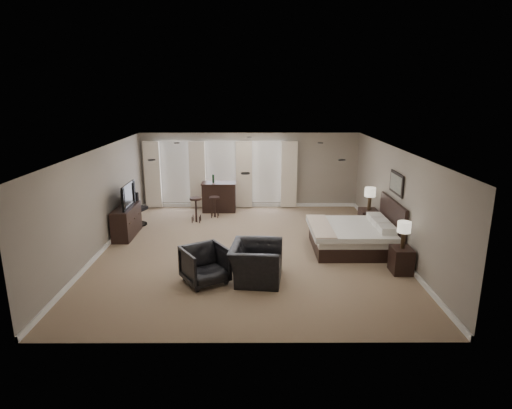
{
  "coord_description": "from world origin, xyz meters",
  "views": [
    {
      "loc": [
        0.16,
        -10.42,
        4.0
      ],
      "look_at": [
        0.2,
        0.4,
        1.1
      ],
      "focal_mm": 30.0,
      "sensor_mm": 36.0,
      "label": 1
    }
  ],
  "objects_px": {
    "armchair_near": "(256,256)",
    "desk_chair": "(137,208)",
    "tv": "(125,204)",
    "bar_stool_left": "(196,210)",
    "lamp_far": "(370,199)",
    "nightstand_far": "(368,221)",
    "nightstand_near": "(401,260)",
    "armchair_far": "(205,263)",
    "dresser": "(127,221)",
    "bar_counter": "(219,197)",
    "lamp_near": "(403,235)",
    "bar_stool_right": "(215,207)",
    "bed": "(349,225)"
  },
  "relations": [
    {
      "from": "lamp_near",
      "to": "bar_stool_right",
      "type": "relative_size",
      "value": 0.89
    },
    {
      "from": "lamp_near",
      "to": "armchair_far",
      "type": "xyz_separation_m",
      "value": [
        -4.36,
        -0.52,
        -0.45
      ]
    },
    {
      "from": "nightstand_far",
      "to": "bed",
      "type": "bearing_deg",
      "value": -121.54
    },
    {
      "from": "armchair_far",
      "to": "bar_counter",
      "type": "height_order",
      "value": "bar_counter"
    },
    {
      "from": "bed",
      "to": "bar_stool_right",
      "type": "height_order",
      "value": "bed"
    },
    {
      "from": "bed",
      "to": "bar_stool_left",
      "type": "distance_m",
      "value": 4.88
    },
    {
      "from": "armchair_far",
      "to": "bar_stool_left",
      "type": "relative_size",
      "value": 1.13
    },
    {
      "from": "nightstand_far",
      "to": "armchair_near",
      "type": "height_order",
      "value": "armchair_near"
    },
    {
      "from": "armchair_near",
      "to": "bar_counter",
      "type": "height_order",
      "value": "armchair_near"
    },
    {
      "from": "lamp_near",
      "to": "tv",
      "type": "xyz_separation_m",
      "value": [
        -6.92,
        2.55,
        0.03
      ]
    },
    {
      "from": "bar_counter",
      "to": "bar_stool_right",
      "type": "distance_m",
      "value": 0.74
    },
    {
      "from": "tv",
      "to": "bar_stool_left",
      "type": "xyz_separation_m",
      "value": [
        1.79,
        1.29,
        -0.53
      ]
    },
    {
      "from": "dresser",
      "to": "armchair_far",
      "type": "distance_m",
      "value": 4.0
    },
    {
      "from": "lamp_far",
      "to": "tv",
      "type": "xyz_separation_m",
      "value": [
        -6.92,
        -0.35,
        -0.06
      ]
    },
    {
      "from": "nightstand_near",
      "to": "dresser",
      "type": "xyz_separation_m",
      "value": [
        -6.92,
        2.55,
        0.13
      ]
    },
    {
      "from": "armchair_near",
      "to": "desk_chair",
      "type": "xyz_separation_m",
      "value": [
        -3.61,
        3.9,
        0.02
      ]
    },
    {
      "from": "bed",
      "to": "desk_chair",
      "type": "bearing_deg",
      "value": 160.89
    },
    {
      "from": "nightstand_far",
      "to": "armchair_far",
      "type": "distance_m",
      "value": 5.55
    },
    {
      "from": "dresser",
      "to": "desk_chair",
      "type": "relative_size",
      "value": 1.32
    },
    {
      "from": "nightstand_far",
      "to": "armchair_near",
      "type": "relative_size",
      "value": 0.54
    },
    {
      "from": "nightstand_near",
      "to": "armchair_near",
      "type": "bearing_deg",
      "value": -173.6
    },
    {
      "from": "nightstand_near",
      "to": "bar_counter",
      "type": "xyz_separation_m",
      "value": [
        -4.51,
        5.08,
        0.21
      ]
    },
    {
      "from": "bed",
      "to": "armchair_far",
      "type": "xyz_separation_m",
      "value": [
        -3.47,
        -1.97,
        -0.21
      ]
    },
    {
      "from": "dresser",
      "to": "bar_counter",
      "type": "bearing_deg",
      "value": 46.3
    },
    {
      "from": "tv",
      "to": "armchair_near",
      "type": "relative_size",
      "value": 0.94
    },
    {
      "from": "nightstand_near",
      "to": "desk_chair",
      "type": "relative_size",
      "value": 0.53
    },
    {
      "from": "bed",
      "to": "lamp_far",
      "type": "bearing_deg",
      "value": 58.46
    },
    {
      "from": "lamp_near",
      "to": "lamp_far",
      "type": "relative_size",
      "value": 0.94
    },
    {
      "from": "lamp_far",
      "to": "bar_stool_left",
      "type": "distance_m",
      "value": 5.25
    },
    {
      "from": "bar_stool_right",
      "to": "lamp_near",
      "type": "bearing_deg",
      "value": -43.52
    },
    {
      "from": "lamp_near",
      "to": "bar_stool_right",
      "type": "height_order",
      "value": "lamp_near"
    },
    {
      "from": "bed",
      "to": "nightstand_far",
      "type": "relative_size",
      "value": 3.13
    },
    {
      "from": "dresser",
      "to": "desk_chair",
      "type": "height_order",
      "value": "desk_chair"
    },
    {
      "from": "nightstand_far",
      "to": "bar_counter",
      "type": "distance_m",
      "value": 5.01
    },
    {
      "from": "lamp_far",
      "to": "lamp_near",
      "type": "bearing_deg",
      "value": -90.0
    },
    {
      "from": "nightstand_far",
      "to": "desk_chair",
      "type": "xyz_separation_m",
      "value": [
        -6.89,
        0.63,
        0.22
      ]
    },
    {
      "from": "lamp_near",
      "to": "desk_chair",
      "type": "relative_size",
      "value": 0.56
    },
    {
      "from": "nightstand_far",
      "to": "armchair_near",
      "type": "bearing_deg",
      "value": -135.1
    },
    {
      "from": "bar_counter",
      "to": "bar_stool_left",
      "type": "bearing_deg",
      "value": -116.86
    },
    {
      "from": "bed",
      "to": "dresser",
      "type": "height_order",
      "value": "bed"
    },
    {
      "from": "armchair_far",
      "to": "dresser",
      "type": "bearing_deg",
      "value": 98.1
    },
    {
      "from": "nightstand_near",
      "to": "bar_stool_left",
      "type": "distance_m",
      "value": 6.41
    },
    {
      "from": "nightstand_far",
      "to": "dresser",
      "type": "relative_size",
      "value": 0.45
    },
    {
      "from": "tv",
      "to": "bar_stool_left",
      "type": "relative_size",
      "value": 1.47
    },
    {
      "from": "nightstand_far",
      "to": "lamp_near",
      "type": "height_order",
      "value": "lamp_near"
    },
    {
      "from": "armchair_near",
      "to": "bar_stool_right",
      "type": "bearing_deg",
      "value": 22.33
    },
    {
      "from": "nightstand_far",
      "to": "lamp_near",
      "type": "distance_m",
      "value": 2.95
    },
    {
      "from": "nightstand_near",
      "to": "nightstand_far",
      "type": "height_order",
      "value": "nightstand_far"
    },
    {
      "from": "lamp_near",
      "to": "tv",
      "type": "distance_m",
      "value": 7.38
    },
    {
      "from": "armchair_far",
      "to": "tv",
      "type": "bearing_deg",
      "value": 98.1
    }
  ]
}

